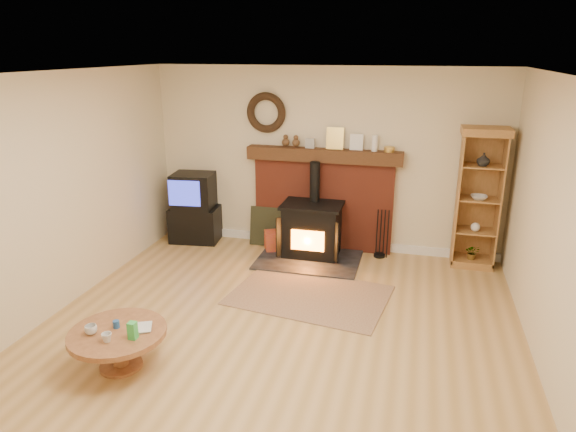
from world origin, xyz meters
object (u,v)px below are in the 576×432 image
(wood_stove, at_px, (311,231))
(tv_unit, at_px, (194,209))
(curio_cabinet, at_px, (478,198))
(coffee_table, at_px, (118,338))

(wood_stove, relative_size, tv_unit, 1.33)
(tv_unit, height_order, curio_cabinet, curio_cabinet)
(tv_unit, bearing_deg, wood_stove, -5.91)
(tv_unit, distance_m, coffee_table, 3.33)
(tv_unit, xyz_separation_m, curio_cabinet, (4.03, 0.09, 0.44))
(curio_cabinet, bearing_deg, wood_stove, -172.74)
(coffee_table, bearing_deg, wood_stove, 69.37)
(curio_cabinet, height_order, coffee_table, curio_cabinet)
(tv_unit, distance_m, curio_cabinet, 4.05)
(wood_stove, bearing_deg, coffee_table, -110.63)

